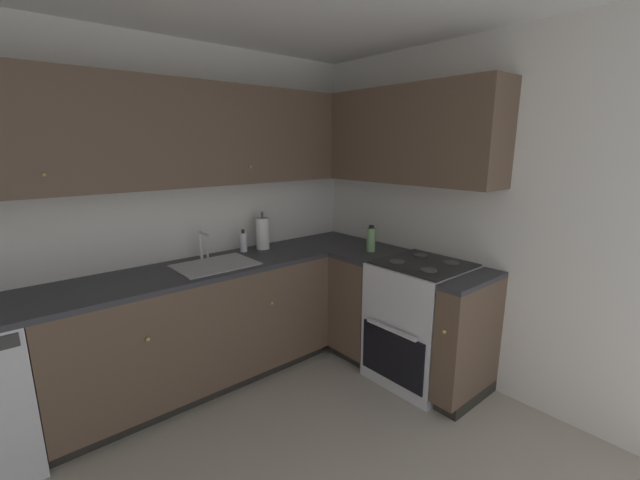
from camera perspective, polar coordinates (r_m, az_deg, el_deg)
The scene contains 14 objects.
wall_back at distance 3.11m, azimuth -27.60°, elevation 2.12°, with size 4.20×0.05×2.49m, color silver.
wall_right at distance 3.12m, azimuth 21.94°, elevation 2.70°, with size 0.05×3.22×2.49m, color silver.
lower_cabinets_back at distance 3.18m, azimuth -16.76°, elevation -11.93°, with size 2.02×0.62×0.88m.
countertop_back at distance 3.02m, azimuth -17.35°, elevation -4.15°, with size 3.22×0.60×0.04m, color #2D2D33.
lower_cabinets_right at distance 3.34m, azimuth 10.60°, elevation -10.32°, with size 0.62×1.19×0.88m.
countertop_right at distance 3.19m, azimuth 10.91°, elevation -2.86°, with size 0.60×1.19×0.03m.
oven_range at distance 3.23m, azimuth 13.92°, elevation -10.97°, with size 0.68×0.62×1.06m.
upper_cabinets_back at distance 2.97m, azimuth -22.63°, elevation 13.52°, with size 2.90×0.34×0.70m.
upper_cabinets_right at distance 3.31m, azimuth 10.34°, elevation 14.15°, with size 0.32×1.74×0.70m.
sink at distance 3.06m, azimuth -14.39°, elevation -4.17°, with size 0.55×0.40×0.10m.
faucet at distance 3.20m, azimuth -16.15°, elevation -0.35°, with size 0.07×0.16×0.22m.
soap_bottle at distance 3.37m, azimuth -10.68°, elevation -0.28°, with size 0.06×0.06×0.18m.
paper_towel_roll at distance 3.43m, azimuth -8.05°, elevation 0.93°, with size 0.11×0.11×0.32m.
oil_bottle at distance 3.34m, azimuth 7.17°, elevation 0.09°, with size 0.07×0.07×0.22m.
Camera 1 is at (-0.66, -1.41, 1.76)m, focal length 22.83 mm.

